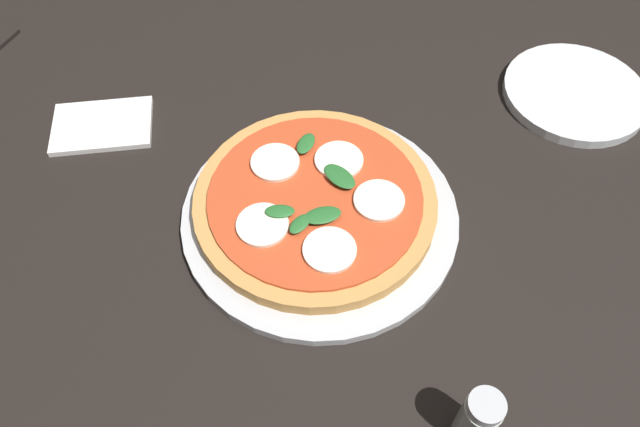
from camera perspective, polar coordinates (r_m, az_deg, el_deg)
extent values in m
plane|color=#2D2B28|center=(1.40, -0.83, -16.67)|extent=(6.00, 6.00, 0.00)
cube|color=black|center=(0.77, -1.44, 0.71)|extent=(1.31, 0.98, 0.04)
cube|color=black|center=(1.45, -23.67, 5.88)|extent=(0.07, 0.07, 0.68)
cube|color=black|center=(1.42, 23.94, 4.43)|extent=(0.07, 0.07, 0.68)
cylinder|color=silver|center=(0.73, 0.00, -0.18)|extent=(0.33, 0.33, 0.01)
cylinder|color=tan|center=(0.72, -0.46, 1.07)|extent=(0.29, 0.29, 0.02)
cylinder|color=#CC4723|center=(0.72, -0.46, 1.60)|extent=(0.25, 0.25, 0.00)
cylinder|color=white|center=(0.71, 5.49, 1.21)|extent=(0.06, 0.06, 0.00)
cylinder|color=white|center=(0.75, 1.77, 4.97)|extent=(0.06, 0.06, 0.00)
cylinder|color=white|center=(0.74, -4.19, 4.74)|extent=(0.06, 0.06, 0.00)
cylinder|color=white|center=(0.69, -5.36, -1.06)|extent=(0.06, 0.06, 0.00)
cylinder|color=white|center=(0.67, 0.90, -3.40)|extent=(0.06, 0.06, 0.00)
ellipsoid|color=#286B2D|center=(0.69, -3.75, 0.22)|extent=(0.03, 0.02, 0.00)
ellipsoid|color=#286B2D|center=(0.69, 0.25, -0.15)|extent=(0.05, 0.04, 0.00)
ellipsoid|color=#286B2D|center=(0.76, -1.47, 6.53)|extent=(0.03, 0.04, 0.00)
ellipsoid|color=#286B2D|center=(0.68, -2.23, -0.94)|extent=(0.03, 0.04, 0.00)
ellipsoid|color=#286B2D|center=(0.72, 1.84, 3.50)|extent=(0.05, 0.05, 0.00)
cylinder|color=white|center=(0.94, 22.54, 10.28)|extent=(0.20, 0.20, 0.01)
cube|color=white|center=(0.88, -19.54, 7.70)|extent=(0.14, 0.11, 0.01)
cube|color=black|center=(1.07, -27.46, 13.80)|extent=(0.04, 0.07, 0.01)
cylinder|color=#B2B7AD|center=(0.61, 14.30, -18.16)|extent=(0.04, 0.04, 0.07)
cylinder|color=silver|center=(0.57, 15.16, -16.88)|extent=(0.03, 0.03, 0.01)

